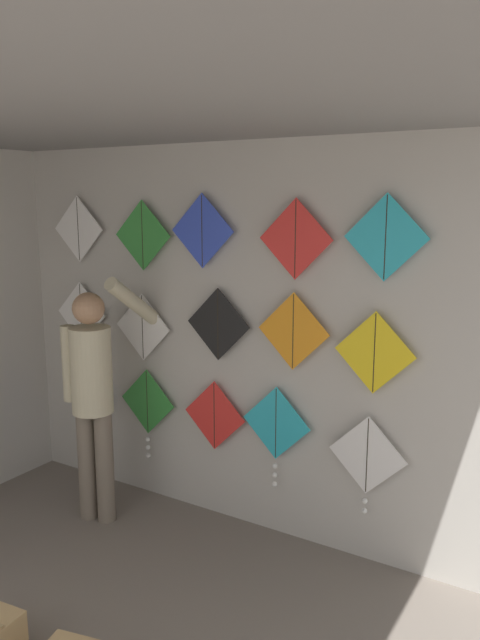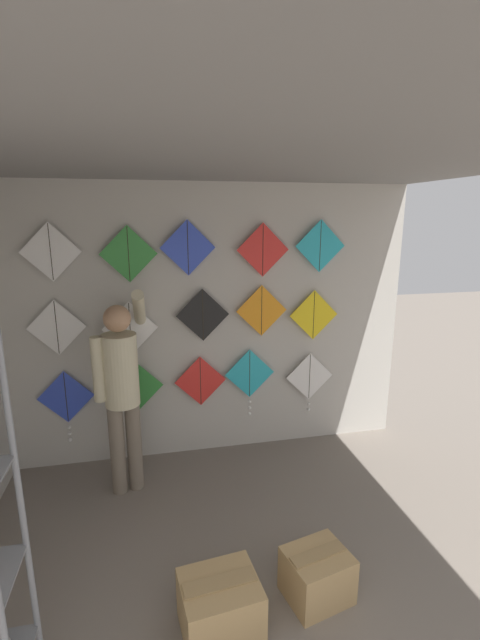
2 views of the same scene
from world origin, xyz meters
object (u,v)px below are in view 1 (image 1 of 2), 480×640
Objects in this scene: kite_1 at (147,407)px; kite_10 at (78,229)px; kite_11 at (143,235)px; kite_4 at (367,459)px; kite_8 at (293,331)px; kite_12 at (202,231)px; kite_13 at (296,239)px; kite_2 at (214,415)px; kite_0 at (87,399)px; kite_6 at (143,327)px; shopkeeper at (93,386)px; kite_14 at (386,238)px; kite_9 at (375,353)px; kite_7 at (218,324)px; kite_5 at (81,313)px; kite_3 at (276,429)px.

kite_1 is 1.55m from kite_10.
kite_11 is at bearing 0.00° from kite_10.
kite_8 is (-0.55, 0.00, 0.79)m from kite_4.
kite_12 is 1.00× the size of kite_13.
kite_0 is at bearing -179.95° from kite_2.
kite_6 is 0.96m from kite_12.
kite_1 is 1.39× the size of kite_11.
kite_4 is (1.95, 0.48, -0.31)m from shopkeeper.
kite_1 is 1.39× the size of kite_8.
kite_12 is at bearing 180.00° from kite_14.
kite_9 is 1.49m from kite_12.
kite_0 is 1.57m from kite_7.
kite_5 is 1.38m from kite_7.
kite_13 is (1.99, 0.00, 0.69)m from kite_5.
kite_9 is at bearing 0.09° from kite_3.
kite_4 is 0.71m from kite_9.
kite_3 is at bearing -0.05° from kite_11.
kite_10 is (-0.00, 0.00, 1.44)m from kite_0.
kite_8 reaches higher than kite_3.
kite_9 reaches higher than kite_3.
kite_12 is (-0.74, 0.00, 0.65)m from kite_8.
kite_7 is 1.00× the size of kite_11.
kite_14 is (1.25, 0.00, 1.36)m from kite_2.
kite_3 is at bearing -0.05° from kite_6.
kite_10 reaches higher than kite_7.
kite_6 is 1.89m from kite_9.
shopkeeper is 2.52× the size of kite_1.
kite_14 is at bearing 0.00° from kite_7.
kite_5 is at bearing 180.00° from kite_14.
shopkeeper is 0.82m from kite_0.
kite_2 is 1.00× the size of kite_14.
kite_12 is at bearing 179.97° from kite_4.
kite_12 is (-0.61, 0.00, 1.37)m from kite_3.
kite_11 is at bearing 180.00° from kite_7.
kite_10 reaches higher than kite_13.
kite_5 reaches higher than kite_0.
shopkeeper is at bearing -39.27° from kite_5.
kite_6 is at bearing 0.09° from kite_0.
kite_5 is 1.00× the size of kite_10.
kite_8 is 0.57m from kite_9.
kite_6 is 1.51m from kite_13.
kite_14 is (1.35, 0.00, -0.00)m from kite_12.
shopkeeper is 3.50× the size of kite_9.
kite_2 is 1.00× the size of kite_12.
kite_11 is at bearing 0.00° from kite_6.
shopkeeper is at bearing -40.03° from kite_10.
kite_0 is 0.95m from kite_6.
kite_12 is at bearing 180.00° from kite_13.
shopkeeper is at bearing -160.97° from kite_8.
kite_10 is at bearing 180.00° from kite_7.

